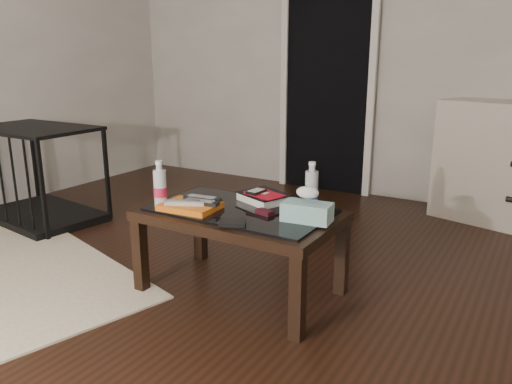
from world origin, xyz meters
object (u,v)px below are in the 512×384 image
textbook (264,197)px  water_bottle_left (160,184)px  pet_crate (40,190)px  tissue_box (307,212)px  coffee_table (240,221)px  water_bottle_right (312,185)px

textbook → water_bottle_left: (-0.42, -0.34, 0.10)m
pet_crate → tissue_box: bearing=1.2°
coffee_table → tissue_box: (0.37, -0.00, 0.11)m
textbook → tissue_box: 0.38m
pet_crate → tissue_box: size_ratio=4.21×
pet_crate → water_bottle_right: (2.26, -0.03, 0.35)m
coffee_table → tissue_box: size_ratio=4.35×
water_bottle_left → water_bottle_right: 0.78m
water_bottle_left → water_bottle_right: (0.68, 0.38, 0.00)m
pet_crate → water_bottle_left: size_ratio=4.07×
water_bottle_right → tissue_box: water_bottle_right is taller
water_bottle_right → tissue_box: (0.08, -0.21, -0.07)m
water_bottle_left → water_bottle_right: size_ratio=1.00×
textbook → water_bottle_left: bearing=-119.4°
water_bottle_right → tissue_box: bearing=-70.1°
coffee_table → tissue_box: bearing=-0.0°
pet_crate → tissue_box: pet_crate is taller
coffee_table → tissue_box: 0.39m
coffee_table → water_bottle_right: (0.30, 0.21, 0.18)m
water_bottle_left → tissue_box: water_bottle_left is taller
pet_crate → tissue_box: (2.34, -0.25, 0.28)m
coffee_table → pet_crate: pet_crate is taller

